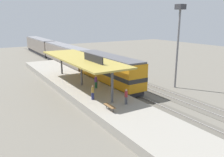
% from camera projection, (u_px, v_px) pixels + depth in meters
% --- Properties ---
extents(ground_plane, '(120.00, 120.00, 0.00)m').
position_uv_depth(ground_plane, '(121.00, 84.00, 35.42)').
color(ground_plane, '#666056').
extents(track_near, '(3.20, 110.00, 0.16)m').
position_uv_depth(track_near, '(110.00, 86.00, 34.40)').
color(track_near, '#565249').
rests_on(track_near, ground).
extents(track_far, '(3.20, 110.00, 0.16)m').
position_uv_depth(track_far, '(135.00, 82.00, 36.73)').
color(track_far, '#565249').
rests_on(track_far, ground).
extents(platform, '(6.00, 44.00, 0.90)m').
position_uv_depth(platform, '(82.00, 88.00, 31.97)').
color(platform, gray).
rests_on(platform, ground).
extents(station_canopy, '(5.20, 18.00, 4.70)m').
position_uv_depth(station_canopy, '(81.00, 59.00, 30.87)').
color(station_canopy, '#47474C').
rests_on(station_canopy, platform).
extents(platform_bench, '(0.44, 1.70, 0.50)m').
position_uv_depth(platform_bench, '(110.00, 106.00, 22.96)').
color(platform_bench, '#333338').
rests_on(platform_bench, platform).
extents(locomotive, '(2.93, 14.43, 4.44)m').
position_uv_depth(locomotive, '(109.00, 70.00, 34.20)').
color(locomotive, '#28282D').
rests_on(locomotive, track_near).
extents(passenger_carriage_front, '(2.90, 20.00, 4.24)m').
position_uv_depth(passenger_carriage_front, '(66.00, 55.00, 49.08)').
color(passenger_carriage_front, '#28282D').
rests_on(passenger_carriage_front, track_near).
extents(passenger_carriage_rear, '(2.90, 20.00, 4.24)m').
position_uv_depth(passenger_carriage_rear, '(40.00, 46.00, 66.24)').
color(passenger_carriage_rear, '#28282D').
rests_on(passenger_carriage_rear, track_near).
extents(light_mast, '(1.10, 1.10, 11.70)m').
position_uv_depth(light_mast, '(179.00, 29.00, 31.78)').
color(light_mast, slate).
rests_on(light_mast, ground).
extents(person_waiting, '(0.34, 0.34, 1.71)m').
position_uv_depth(person_waiting, '(126.00, 96.00, 24.43)').
color(person_waiting, '#4C4C51').
rests_on(person_waiting, platform).
extents(person_walking, '(0.34, 0.34, 1.71)m').
position_uv_depth(person_walking, '(93.00, 91.00, 25.91)').
color(person_walking, navy).
rests_on(person_walking, platform).
extents(person_boarding, '(0.34, 0.34, 1.71)m').
position_uv_depth(person_boarding, '(96.00, 81.00, 30.25)').
color(person_boarding, '#23603D').
rests_on(person_boarding, platform).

